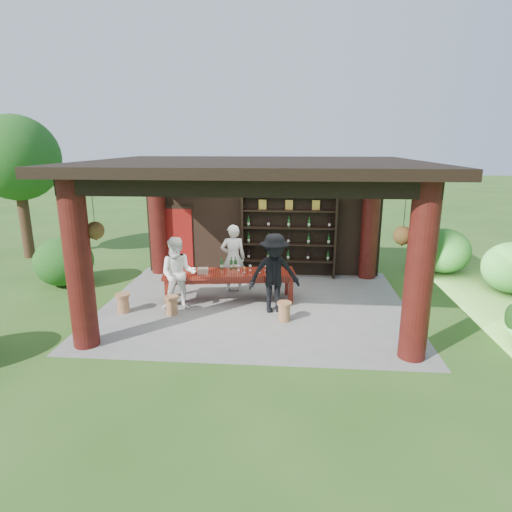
# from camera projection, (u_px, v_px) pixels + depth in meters

# --- Properties ---
(ground) EXTENTS (90.00, 90.00, 0.00)m
(ground) POSITION_uv_depth(u_px,v_px,m) (255.00, 305.00, 10.58)
(ground) COLOR #2D5119
(ground) RESTS_ON ground
(pavilion) EXTENTS (7.50, 6.00, 3.60)m
(pavilion) POSITION_uv_depth(u_px,v_px,m) (256.00, 217.00, 10.45)
(pavilion) COLOR slate
(pavilion) RESTS_ON ground
(wine_shelf) EXTENTS (2.76, 0.42, 2.43)m
(wine_shelf) POSITION_uv_depth(u_px,v_px,m) (288.00, 237.00, 12.57)
(wine_shelf) COLOR black
(wine_shelf) RESTS_ON ground
(tasting_table) EXTENTS (3.35, 1.29, 0.75)m
(tasting_table) POSITION_uv_depth(u_px,v_px,m) (229.00, 276.00, 10.76)
(tasting_table) COLOR #54110C
(tasting_table) RESTS_ON ground
(stool_near_left) EXTENTS (0.33, 0.33, 0.44)m
(stool_near_left) POSITION_uv_depth(u_px,v_px,m) (172.00, 305.00, 9.96)
(stool_near_left) COLOR #905939
(stool_near_left) RESTS_ON ground
(stool_near_right) EXTENTS (0.33, 0.33, 0.44)m
(stool_near_right) POSITION_uv_depth(u_px,v_px,m) (284.00, 311.00, 9.60)
(stool_near_right) COLOR #905939
(stool_near_right) RESTS_ON ground
(stool_far_left) EXTENTS (0.35, 0.35, 0.46)m
(stool_far_left) POSITION_uv_depth(u_px,v_px,m) (123.00, 303.00, 10.08)
(stool_far_left) COLOR #905939
(stool_far_left) RESTS_ON ground
(host) EXTENTS (0.73, 0.55, 1.82)m
(host) POSITION_uv_depth(u_px,v_px,m) (233.00, 258.00, 11.40)
(host) COLOR silver
(host) RESTS_ON ground
(guest_woman) EXTENTS (0.94, 0.77, 1.77)m
(guest_woman) POSITION_uv_depth(u_px,v_px,m) (178.00, 274.00, 10.11)
(guest_woman) COLOR white
(guest_woman) RESTS_ON ground
(guest_man) EXTENTS (1.36, 1.00, 1.88)m
(guest_man) POSITION_uv_depth(u_px,v_px,m) (274.00, 273.00, 9.97)
(guest_man) COLOR black
(guest_man) RESTS_ON ground
(table_bottles) EXTENTS (0.43, 0.14, 0.31)m
(table_bottles) POSITION_uv_depth(u_px,v_px,m) (229.00, 263.00, 10.97)
(table_bottles) COLOR #194C1E
(table_bottles) RESTS_ON tasting_table
(table_glasses) EXTENTS (0.94, 0.30, 0.15)m
(table_glasses) POSITION_uv_depth(u_px,v_px,m) (255.00, 269.00, 10.75)
(table_glasses) COLOR silver
(table_glasses) RESTS_ON tasting_table
(napkin_basket) EXTENTS (0.28, 0.21, 0.14)m
(napkin_basket) POSITION_uv_depth(u_px,v_px,m) (203.00, 271.00, 10.58)
(napkin_basket) COLOR #BF6672
(napkin_basket) RESTS_ON tasting_table
(shrubs) EXTENTS (13.83, 8.24, 1.36)m
(shrubs) POSITION_uv_depth(u_px,v_px,m) (306.00, 278.00, 10.84)
(shrubs) COLOR #194C14
(shrubs) RESTS_ON ground
(trees) EXTENTS (21.69, 9.05, 4.80)m
(trees) POSITION_uv_depth(u_px,v_px,m) (404.00, 164.00, 10.94)
(trees) COLOR #3F2819
(trees) RESTS_ON ground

